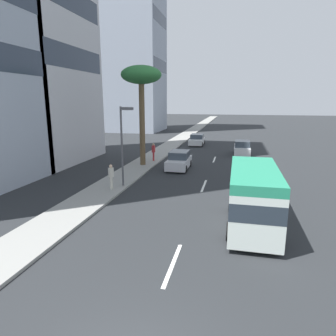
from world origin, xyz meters
name	(u,v)px	position (x,y,z in m)	size (l,w,h in m)	color
ground_plane	(217,152)	(31.50, 0.00, 0.00)	(198.00, 198.00, 0.00)	#26282B
sidewalk_right	(165,149)	(31.50, 6.70, 0.07)	(162.00, 2.72, 0.15)	gray
lane_stripe_near	(173,264)	(5.25, 0.00, 0.01)	(3.20, 0.16, 0.01)	silver
lane_stripe_mid	(204,186)	(16.33, 0.00, 0.01)	(3.20, 0.16, 0.01)	silver
lane_stripe_far	(214,159)	(26.64, 0.00, 0.01)	(3.20, 0.16, 0.01)	silver
car_lead	(197,140)	(36.64, 3.22, 0.73)	(4.10, 1.91, 1.54)	white
car_second	(242,148)	(30.10, -2.91, 0.80)	(4.27, 1.86, 1.69)	white
car_third	(179,161)	(21.48, 2.87, 0.77)	(4.17, 1.88, 1.64)	silver
minibus_fourth	(253,195)	(9.64, -3.13, 1.64)	(6.32, 2.38, 2.99)	silver
pedestrian_near_lamp	(153,151)	(23.85, 6.00, 1.15)	(0.37, 0.30, 1.79)	red
pedestrian_mid_block	(111,175)	(13.63, 6.19, 1.12)	(0.39, 0.36, 1.75)	beige
palm_tree	(141,79)	(21.86, 6.52, 8.11)	(3.70, 3.70, 9.17)	brown
street_lamp	(123,136)	(14.68, 5.61, 3.73)	(0.24, 0.97, 5.66)	#4C4C51
office_tower_far	(129,7)	(54.41, 19.18, 23.86)	(11.09, 12.26, 47.71)	#99A3B2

